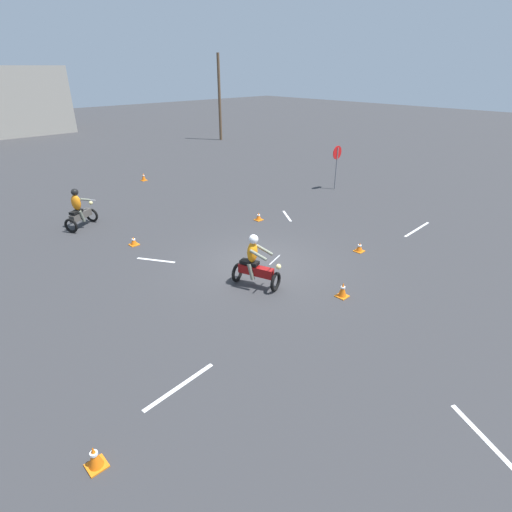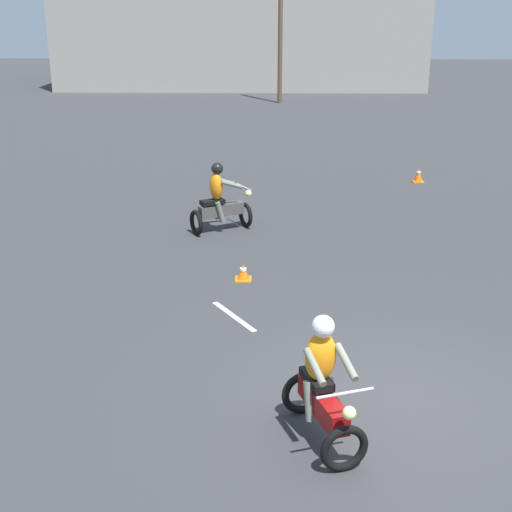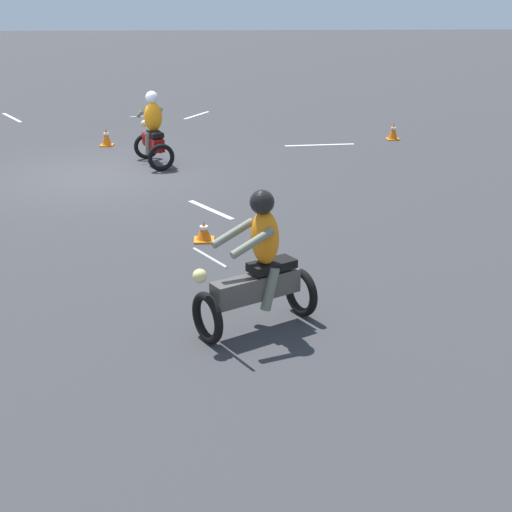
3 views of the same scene
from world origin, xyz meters
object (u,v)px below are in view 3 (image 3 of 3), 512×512
motorcycle_rider_background (259,270)px  traffic_cone_near_left (106,137)px  traffic_cone_far_right (393,131)px  motorcycle_rider_foreground (153,133)px  traffic_cone_mid_center (204,232)px

motorcycle_rider_background → traffic_cone_near_left: (3.27, -10.66, -0.51)m
motorcycle_rider_background → traffic_cone_far_right: (-4.22, -11.06, -0.51)m
motorcycle_rider_foreground → traffic_cone_mid_center: motorcycle_rider_foreground is taller
traffic_cone_mid_center → traffic_cone_near_left: bearing=-71.1°
motorcycle_rider_foreground → traffic_cone_mid_center: bearing=-96.6°
traffic_cone_far_right → traffic_cone_mid_center: bearing=58.3°
traffic_cone_mid_center → motorcycle_rider_background: bearing=102.3°
traffic_cone_mid_center → traffic_cone_far_right: (-4.90, -7.94, 0.06)m
motorcycle_rider_background → traffic_cone_far_right: bearing=-51.3°
motorcycle_rider_foreground → traffic_cone_near_left: size_ratio=3.63×
motorcycle_rider_background → traffic_cone_mid_center: motorcycle_rider_background is taller
motorcycle_rider_background → traffic_cone_far_right: motorcycle_rider_background is taller
traffic_cone_far_right → motorcycle_rider_foreground: bearing=23.2°
traffic_cone_mid_center → motorcycle_rider_foreground: bearing=-77.3°
traffic_cone_near_left → motorcycle_rider_foreground: bearing=122.1°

